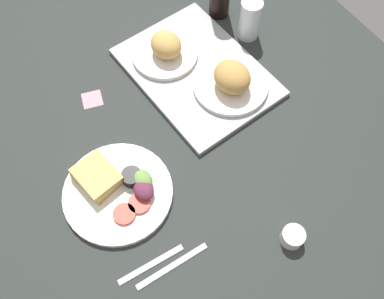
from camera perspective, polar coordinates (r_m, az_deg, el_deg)
ground_plane at (r=116.16cm, az=-1.78°, el=-1.26°), size 190.00×150.00×3.00cm
serving_tray at (r=129.27cm, az=0.64°, el=10.25°), size 47.43×36.39×1.60cm
bread_plate_near at (r=130.32cm, az=-3.55°, el=13.17°), size 19.74×19.74×8.23cm
bread_plate_far at (r=122.76cm, az=5.25°, el=9.14°), size 21.77×21.77×9.11cm
plate_with_salad at (r=110.52cm, az=-9.85°, el=-5.14°), size 27.92×27.92×5.40cm
drinking_glass at (r=136.44cm, az=7.68°, el=16.75°), size 6.63×6.63×13.00cm
espresso_cup at (r=107.11cm, az=13.21°, el=-11.22°), size 5.60×5.60×4.00cm
fork at (r=104.93cm, az=-5.48°, el=-14.95°), size 2.17×17.05×0.50cm
knife at (r=104.51cm, az=-2.66°, el=-15.19°), size 1.68×19.02×0.50cm
sticky_note at (r=127.58cm, az=-13.11°, el=6.52°), size 6.92×6.92×0.12cm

